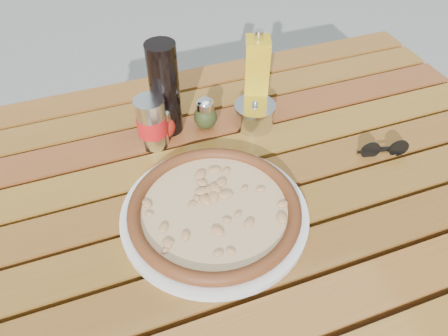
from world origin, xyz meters
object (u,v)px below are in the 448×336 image
object	(u,v)px
dark_bottle	(165,89)
olive_oil_cruet	(256,76)
parmesan_tin	(254,115)
soda_can	(152,123)
pizza	(214,209)
table	(227,208)
plate	(215,214)
sunglasses	(384,149)
oregano_shaker	(205,114)
pepper_shaker	(163,123)

from	to	relation	value
dark_bottle	olive_oil_cruet	size ratio (longest dim) A/B	1.05
olive_oil_cruet	parmesan_tin	distance (m)	0.09
olive_oil_cruet	soda_can	bearing A→B (deg)	-171.45
soda_can	pizza	bearing A→B (deg)	-77.09
table	plate	size ratio (longest dim) A/B	3.89
sunglasses	olive_oil_cruet	bearing A→B (deg)	142.61
soda_can	olive_oil_cruet	bearing A→B (deg)	8.55
oregano_shaker	dark_bottle	bearing A→B (deg)	163.46
olive_oil_cruet	parmesan_tin	bearing A→B (deg)	-113.93
plate	oregano_shaker	bearing A→B (deg)	75.10
plate	pizza	xyz separation A→B (m)	(0.00, 0.00, 0.02)
table	dark_bottle	world-z (taller)	dark_bottle
pizza	pepper_shaker	xyz separation A→B (m)	(-0.03, 0.27, 0.02)
pizza	parmesan_tin	size ratio (longest dim) A/B	3.48
table	plate	bearing A→B (deg)	-126.68
parmesan_tin	oregano_shaker	bearing A→B (deg)	163.22
pepper_shaker	parmesan_tin	distance (m)	0.21
dark_bottle	parmesan_tin	bearing A→B (deg)	-16.68
soda_can	table	bearing A→B (deg)	-58.41
plate	pizza	world-z (taller)	pizza
table	soda_can	xyz separation A→B (m)	(-0.11, 0.18, 0.13)
pizza	soda_can	world-z (taller)	soda_can
dark_bottle	pepper_shaker	bearing A→B (deg)	-125.04
pepper_shaker	olive_oil_cruet	distance (m)	0.24
soda_can	parmesan_tin	distance (m)	0.24
pizza	pepper_shaker	bearing A→B (deg)	96.40
sunglasses	pepper_shaker	bearing A→B (deg)	166.37
table	oregano_shaker	xyz separation A→B (m)	(0.02, 0.19, 0.11)
dark_bottle	parmesan_tin	xyz separation A→B (m)	(0.19, -0.06, -0.08)
pizza	dark_bottle	bearing A→B (deg)	92.52
parmesan_tin	sunglasses	world-z (taller)	parmesan_tin
oregano_shaker	sunglasses	world-z (taller)	oregano_shaker
olive_oil_cruet	plate	bearing A→B (deg)	-125.48
table	plate	xyz separation A→B (m)	(-0.05, -0.07, 0.08)
dark_bottle	soda_can	world-z (taller)	dark_bottle
oregano_shaker	parmesan_tin	xyz separation A→B (m)	(0.11, -0.03, -0.01)
plate	dark_bottle	xyz separation A→B (m)	(-0.01, 0.29, 0.10)
parmesan_tin	sunglasses	bearing A→B (deg)	-40.43
pizza	oregano_shaker	bearing A→B (deg)	75.10
table	dark_bottle	xyz separation A→B (m)	(-0.07, 0.22, 0.19)
pepper_shaker	oregano_shaker	xyz separation A→B (m)	(0.10, -0.00, 0.00)
dark_bottle	olive_oil_cruet	xyz separation A→B (m)	(0.22, -0.00, -0.01)
pizza	parmesan_tin	xyz separation A→B (m)	(0.18, 0.23, 0.01)
dark_bottle	soda_can	distance (m)	0.08
plate	oregano_shaker	size ratio (longest dim) A/B	4.39
plate	pepper_shaker	world-z (taller)	pepper_shaker
soda_can	sunglasses	world-z (taller)	soda_can
plate	oregano_shaker	xyz separation A→B (m)	(0.07, 0.26, 0.03)
table	soda_can	distance (m)	0.25
dark_bottle	soda_can	size ratio (longest dim) A/B	1.83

